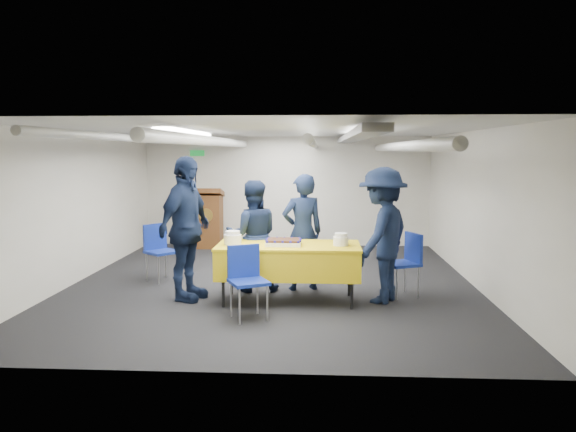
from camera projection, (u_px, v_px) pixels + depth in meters
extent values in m
plane|color=black|center=(273.00, 283.00, 8.54)|extent=(7.00, 7.00, 0.00)
cube|color=silver|center=(287.00, 191.00, 11.87)|extent=(6.00, 0.02, 2.30)
cube|color=silver|center=(78.00, 207.00, 8.58)|extent=(0.02, 7.00, 2.30)
cube|color=silver|center=(475.00, 209.00, 8.24)|extent=(0.02, 7.00, 2.30)
cube|color=silver|center=(273.00, 131.00, 8.28)|extent=(6.00, 7.00, 0.02)
cylinder|color=silver|center=(140.00, 139.00, 8.40)|extent=(0.10, 6.90, 0.10)
cylinder|color=silver|center=(212.00, 141.00, 8.34)|extent=(0.14, 6.90, 0.14)
cylinder|color=silver|center=(313.00, 144.00, 8.26)|extent=(0.10, 6.90, 0.10)
cylinder|color=silver|center=(402.00, 147.00, 8.19)|extent=(0.14, 6.90, 0.14)
cube|color=gray|center=(354.00, 137.00, 8.22)|extent=(0.28, 6.90, 0.08)
cube|color=white|center=(186.00, 133.00, 8.35)|extent=(0.25, 2.60, 0.04)
cube|color=white|center=(361.00, 132.00, 8.20)|extent=(0.25, 2.60, 0.04)
cube|color=#0C591E|center=(197.00, 153.00, 11.87)|extent=(0.30, 0.04, 0.12)
cylinder|color=black|center=(223.00, 293.00, 7.19)|extent=(0.04, 0.04, 0.36)
cylinder|color=black|center=(352.00, 295.00, 7.10)|extent=(0.04, 0.04, 0.36)
cylinder|color=black|center=(231.00, 281.00, 7.85)|extent=(0.04, 0.04, 0.36)
cylinder|color=black|center=(349.00, 283.00, 7.75)|extent=(0.04, 0.04, 0.36)
cube|color=gold|center=(289.00, 261.00, 7.43)|extent=(1.86, 0.88, 0.39)
cube|color=gold|center=(289.00, 245.00, 7.41)|extent=(1.88, 0.90, 0.03)
cube|color=white|center=(284.00, 243.00, 7.34)|extent=(0.45, 0.36, 0.05)
cube|color=black|center=(284.00, 240.00, 7.34)|extent=(0.44, 0.35, 0.02)
sphere|color=#120E89|center=(267.00, 242.00, 7.19)|extent=(0.04, 0.04, 0.04)
sphere|color=#120E89|center=(269.00, 238.00, 7.51)|extent=(0.04, 0.04, 0.04)
sphere|color=#120E89|center=(275.00, 242.00, 7.18)|extent=(0.04, 0.04, 0.04)
sphere|color=#120E89|center=(277.00, 238.00, 7.51)|extent=(0.04, 0.04, 0.04)
sphere|color=#120E89|center=(283.00, 242.00, 7.18)|extent=(0.04, 0.04, 0.04)
sphere|color=#120E89|center=(284.00, 238.00, 7.50)|extent=(0.04, 0.04, 0.04)
sphere|color=#120E89|center=(290.00, 242.00, 7.17)|extent=(0.04, 0.04, 0.04)
sphere|color=#120E89|center=(292.00, 238.00, 7.50)|extent=(0.04, 0.04, 0.04)
sphere|color=#120E89|center=(298.00, 242.00, 7.17)|extent=(0.04, 0.04, 0.04)
sphere|color=#120E89|center=(299.00, 238.00, 7.49)|extent=(0.04, 0.04, 0.04)
sphere|color=#120E89|center=(266.00, 241.00, 7.27)|extent=(0.04, 0.04, 0.04)
sphere|color=#120E89|center=(300.00, 241.00, 7.25)|extent=(0.04, 0.04, 0.04)
sphere|color=#120E89|center=(267.00, 240.00, 7.35)|extent=(0.04, 0.04, 0.04)
sphere|color=#120E89|center=(300.00, 240.00, 7.33)|extent=(0.04, 0.04, 0.04)
sphere|color=#120E89|center=(268.00, 239.00, 7.43)|extent=(0.04, 0.04, 0.04)
sphere|color=#120E89|center=(300.00, 239.00, 7.41)|extent=(0.04, 0.04, 0.04)
cylinder|color=white|center=(233.00, 240.00, 7.39)|extent=(0.23, 0.23, 0.13)
cylinder|color=white|center=(233.00, 233.00, 7.38)|extent=(0.19, 0.19, 0.05)
cylinder|color=white|center=(341.00, 241.00, 7.31)|extent=(0.20, 0.20, 0.11)
cylinder|color=white|center=(341.00, 235.00, 7.30)|extent=(0.16, 0.16, 0.05)
cube|color=brown|center=(208.00, 221.00, 11.59)|extent=(0.55, 0.45, 1.10)
cube|color=brown|center=(208.00, 192.00, 11.49)|extent=(0.62, 0.53, 0.21)
cylinder|color=gold|center=(206.00, 215.00, 11.34)|extent=(0.28, 0.02, 0.28)
cylinder|color=gray|center=(240.00, 307.00, 6.46)|extent=(0.02, 0.02, 0.43)
cylinder|color=gray|center=(267.00, 303.00, 6.59)|extent=(0.02, 0.02, 0.43)
cylinder|color=gray|center=(231.00, 299.00, 6.77)|extent=(0.02, 0.02, 0.43)
cylinder|color=gray|center=(257.00, 297.00, 6.90)|extent=(0.02, 0.02, 0.43)
cube|color=navy|center=(249.00, 282.00, 6.65)|extent=(0.56, 0.56, 0.04)
cube|color=navy|center=(243.00, 261.00, 6.80)|extent=(0.38, 0.21, 0.40)
cylinder|color=gray|center=(384.00, 279.00, 7.85)|extent=(0.02, 0.02, 0.43)
cylinder|color=gray|center=(397.00, 284.00, 7.54)|extent=(0.02, 0.02, 0.43)
cylinder|color=gray|center=(405.00, 277.00, 7.97)|extent=(0.02, 0.02, 0.43)
cylinder|color=gray|center=(418.00, 282.00, 7.66)|extent=(0.02, 0.02, 0.43)
cube|color=navy|center=(401.00, 264.00, 7.73)|extent=(0.55, 0.55, 0.04)
cube|color=navy|center=(414.00, 247.00, 7.77)|extent=(0.20, 0.38, 0.40)
cylinder|color=gray|center=(159.00, 270.00, 8.43)|extent=(0.02, 0.02, 0.43)
cylinder|color=gray|center=(178.00, 267.00, 8.67)|extent=(0.02, 0.02, 0.43)
cylinder|color=gray|center=(147.00, 267.00, 8.67)|extent=(0.02, 0.02, 0.43)
cylinder|color=gray|center=(166.00, 264.00, 8.91)|extent=(0.02, 0.02, 0.43)
cube|color=navy|center=(162.00, 252.00, 8.64)|extent=(0.59, 0.59, 0.04)
cube|color=navy|center=(155.00, 236.00, 8.75)|extent=(0.30, 0.32, 0.40)
imported|color=black|center=(303.00, 232.00, 8.05)|extent=(0.71, 0.59, 1.67)
imported|color=black|center=(252.00, 236.00, 7.99)|extent=(0.87, 0.73, 1.59)
imported|color=black|center=(186.00, 229.00, 7.48)|extent=(0.79, 1.22, 1.93)
imported|color=black|center=(382.00, 235.00, 7.39)|extent=(1.15, 1.33, 1.79)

